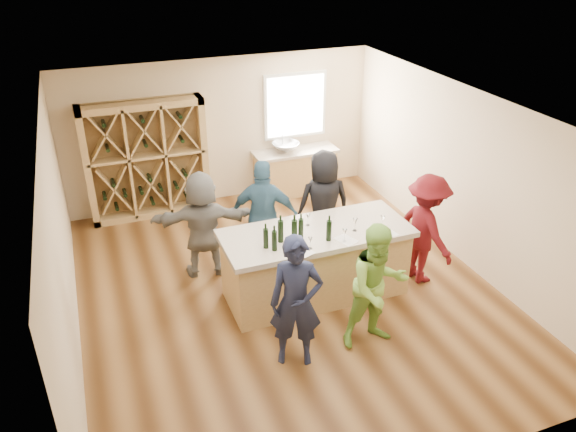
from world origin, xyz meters
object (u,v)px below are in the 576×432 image
object	(u,v)px
wine_bottle_e	(301,229)
person_near_left	(296,302)
person_server	(426,229)
wine_bottle_a	(266,239)
wine_bottle_b	(274,241)
person_far_mid	(264,216)
person_far_left	(203,225)
tasting_counter_base	(316,265)
person_far_right	(323,204)
wine_bottle_c	(281,231)
person_near_right	(378,287)
sink	(286,147)
wine_bottle_d	(294,231)
wine_rack	(147,160)
wine_bottle_f	(329,231)

from	to	relation	value
wine_bottle_e	person_near_left	xyz separation A→B (m)	(-0.51, -1.11, -0.34)
wine_bottle_e	person_server	world-z (taller)	person_server
wine_bottle_e	wine_bottle_a	bearing A→B (deg)	-172.49
wine_bottle_a	person_near_left	xyz separation A→B (m)	(0.03, -1.04, -0.34)
wine_bottle_b	person_far_mid	world-z (taller)	person_far_mid
wine_bottle_a	wine_bottle_e	world-z (taller)	wine_bottle_e
person_far_mid	person_far_left	world-z (taller)	person_far_mid
tasting_counter_base	person_near_left	world-z (taller)	person_near_left
person_near_left	person_far_left	xyz separation A→B (m)	(-0.59, 2.39, -0.03)
person_near_left	wine_bottle_a	bearing A→B (deg)	112.75
wine_bottle_e	person_server	xyz separation A→B (m)	(2.00, -0.09, -0.36)
tasting_counter_base	person_server	bearing A→B (deg)	-6.67
person_near_left	person_far_right	distance (m)	2.68
wine_bottle_c	person_far_left	distance (m)	1.55
tasting_counter_base	person_near_right	bearing A→B (deg)	-76.63
person_far_left	person_far_right	bearing A→B (deg)	-171.89
wine_bottle_b	person_far_left	world-z (taller)	person_far_left
wine_bottle_b	person_near_right	size ratio (longest dim) A/B	0.17
sink	wine_bottle_e	distance (m)	3.74
tasting_counter_base	wine_bottle_d	xyz separation A→B (m)	(-0.41, -0.18, 0.75)
person_far_left	sink	bearing A→B (deg)	-123.37
person_server	wine_rack	bearing A→B (deg)	39.33
wine_bottle_c	person_near_right	size ratio (longest dim) A/B	0.19
wine_rack	person_far_left	bearing A→B (deg)	-78.50
person_server	person_far_left	size ratio (longest dim) A/B	1.02
person_far_mid	tasting_counter_base	bearing A→B (deg)	139.56
wine_bottle_e	wine_bottle_f	xyz separation A→B (m)	(0.34, -0.19, 0.00)
wine_bottle_d	person_far_mid	xyz separation A→B (m)	(-0.04, 1.16, -0.33)
person_near_left	person_far_right	bearing A→B (deg)	80.12
tasting_counter_base	person_far_mid	distance (m)	1.16
wine_bottle_b	wine_bottle_f	size ratio (longest dim) A/B	0.97
wine_bottle_c	sink	bearing A→B (deg)	68.22
wine_bottle_c	wine_bottle_e	distance (m)	0.29
wine_bottle_c	wine_bottle_b	bearing A→B (deg)	-129.98
wine_bottle_e	person_far_left	xyz separation A→B (m)	(-1.10, 1.28, -0.37)
tasting_counter_base	wine_bottle_c	world-z (taller)	wine_bottle_c
person_near_left	wine_bottle_f	xyz separation A→B (m)	(0.85, 0.92, 0.34)
person_near_right	wine_bottle_b	bearing A→B (deg)	136.85
wine_bottle_e	person_server	size ratio (longest dim) A/B	0.17
person_far_right	person_far_left	distance (m)	1.98
wine_bottle_b	tasting_counter_base	bearing A→B (deg)	21.15
person_near_left	wine_bottle_f	bearing A→B (deg)	68.83
wine_bottle_a	person_near_left	distance (m)	1.09
person_server	person_far_right	distance (m)	1.69
wine_rack	wine_bottle_b	bearing A→B (deg)	-73.44
person_far_right	wine_bottle_f	bearing A→B (deg)	75.92
person_near_left	person_near_right	bearing A→B (deg)	19.19
wine_rack	person_far_right	xyz separation A→B (m)	(2.46, -2.45, -0.20)
person_near_left	wine_rack	bearing A→B (deg)	124.04
person_far_mid	wine_bottle_a	bearing A→B (deg)	97.35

